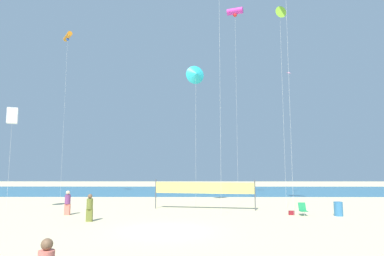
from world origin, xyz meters
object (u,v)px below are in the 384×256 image
at_px(folding_beach_chair, 303,209).
at_px(kite_lime_delta, 280,13).
at_px(beachgoer_olive_shirt, 90,207).
at_px(beach_handbag, 291,213).
at_px(kite_orange_tube, 68,37).
at_px(kite_magenta_tube, 235,12).
at_px(trash_barrel, 338,209).
at_px(kite_white_box, 12,116).
at_px(volleyball_net, 204,189).
at_px(kite_cyan_delta, 196,74).
at_px(beachgoer_plum_shirt, 68,202).
at_px(kite_pink_diamond, 289,77).

distance_m(folding_beach_chair, kite_lime_delta, 16.63).
bearing_deg(beachgoer_olive_shirt, beach_handbag, 119.62).
height_order(kite_orange_tube, kite_magenta_tube, kite_magenta_tube).
height_order(trash_barrel, kite_magenta_tube, kite_magenta_tube).
xyz_separation_m(kite_lime_delta, kite_white_box, (-21.82, -1.81, -9.32)).
relative_size(volleyball_net, kite_cyan_delta, 0.65).
height_order(beachgoer_plum_shirt, kite_pink_diamond, kite_pink_diamond).
bearing_deg(kite_pink_diamond, trash_barrel, -94.10).
xyz_separation_m(folding_beach_chair, kite_magenta_tube, (-3.21, 10.22, 19.88)).
distance_m(beachgoer_plum_shirt, beach_handbag, 16.10).
bearing_deg(kite_pink_diamond, beachgoer_olive_shirt, -137.72).
bearing_deg(kite_magenta_tube, trash_barrel, -61.71).
height_order(beachgoer_plum_shirt, folding_beach_chair, beachgoer_plum_shirt).
relative_size(volleyball_net, kite_white_box, 1.01).
bearing_deg(folding_beach_chair, volleyball_net, -173.91).
xyz_separation_m(volleyball_net, beach_handbag, (6.16, -3.00, -1.49)).
height_order(trash_barrel, volleyball_net, volleyball_net).
relative_size(beachgoer_plum_shirt, kite_magenta_tube, 0.08).
xyz_separation_m(volleyball_net, kite_white_box, (-15.13, -1.68, 5.79)).
distance_m(beachgoer_plum_shirt, beachgoer_olive_shirt, 3.72).
relative_size(beachgoer_olive_shirt, folding_beach_chair, 1.93).
xyz_separation_m(beachgoer_plum_shirt, kite_lime_delta, (16.61, 3.26, 15.83)).
height_order(beachgoer_plum_shirt, kite_white_box, kite_white_box).
relative_size(folding_beach_chair, kite_lime_delta, 0.05).
bearing_deg(beachgoer_olive_shirt, kite_white_box, -101.19).
height_order(beachgoer_plum_shirt, kite_orange_tube, kite_orange_tube).
xyz_separation_m(kite_pink_diamond, kite_white_box, (-25.45, -11.93, -6.44)).
height_order(beachgoer_olive_shirt, kite_white_box, kite_white_box).
distance_m(trash_barrel, kite_white_box, 25.50).
bearing_deg(beachgoer_olive_shirt, kite_orange_tube, -134.73).
xyz_separation_m(beachgoer_plum_shirt, kite_cyan_delta, (9.25, 4.40, 10.71)).
height_order(beachgoer_plum_shirt, volleyball_net, volleyball_net).
distance_m(trash_barrel, kite_pink_diamond, 19.20).
relative_size(trash_barrel, kite_cyan_delta, 0.08).
distance_m(beachgoer_plum_shirt, kite_magenta_tube, 25.79).
height_order(beach_handbag, kite_lime_delta, kite_lime_delta).
xyz_separation_m(folding_beach_chair, kite_lime_delta, (-0.22, 3.36, 16.29)).
distance_m(volleyball_net, kite_lime_delta, 16.53).
bearing_deg(kite_cyan_delta, kite_orange_tube, 149.92).
bearing_deg(folding_beach_chair, kite_pink_diamond, 106.94).
bearing_deg(kite_lime_delta, kite_pink_diamond, 70.28).
distance_m(volleyball_net, kite_white_box, 16.29).
bearing_deg(kite_cyan_delta, trash_barrel, -25.38).
height_order(volleyball_net, kite_cyan_delta, kite_cyan_delta).
bearing_deg(beachgoer_plum_shirt, beach_handbag, -34.02).
height_order(beachgoer_plum_shirt, kite_cyan_delta, kite_cyan_delta).
bearing_deg(kite_cyan_delta, folding_beach_chair, -30.69).
relative_size(beachgoer_plum_shirt, trash_barrel, 1.76).
xyz_separation_m(kite_lime_delta, kite_pink_diamond, (3.63, 10.12, -2.88)).
bearing_deg(beachgoer_olive_shirt, kite_magenta_tube, 156.74).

